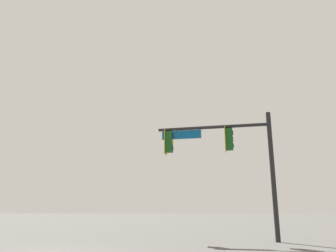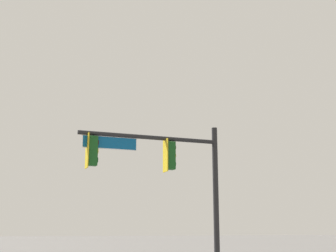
{
  "view_description": "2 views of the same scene",
  "coord_description": "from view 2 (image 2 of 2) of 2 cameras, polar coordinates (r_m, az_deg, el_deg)",
  "views": [
    {
      "loc": [
        -5.56,
        9.7,
        1.36
      ],
      "look_at": [
        -3.29,
        -7.33,
        5.84
      ],
      "focal_mm": 35.0,
      "sensor_mm": 36.0,
      "label": 1
    },
    {
      "loc": [
        1.5,
        9.7,
        1.95
      ],
      "look_at": [
        -6.1,
        -6.02,
        5.9
      ],
      "focal_mm": 50.0,
      "sensor_mm": 36.0,
      "label": 2
    }
  ],
  "objects": [
    {
      "name": "signal_pole_near",
      "position": [
        18.28,
        -0.25,
        -5.24
      ],
      "size": [
        5.72,
        0.83,
        6.13
      ],
      "color": "black",
      "rests_on": "ground_plane"
    }
  ]
}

